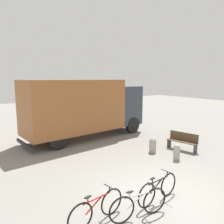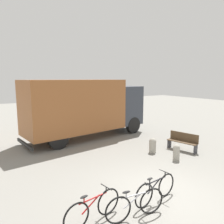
% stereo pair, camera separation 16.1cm
% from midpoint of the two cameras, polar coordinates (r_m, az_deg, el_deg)
% --- Properties ---
extents(ground_plane, '(60.00, 60.00, 0.00)m').
position_cam_midpoint_polar(ground_plane, '(7.43, 12.74, -20.26)').
color(ground_plane, gray).
extents(delivery_truck, '(7.81, 3.22, 3.51)m').
position_cam_midpoint_polar(delivery_truck, '(13.18, -7.36, 1.54)').
color(delivery_truck, '#99592D').
rests_on(delivery_truck, ground).
extents(park_bench, '(0.75, 1.55, 0.88)m').
position_cam_midpoint_polar(park_bench, '(11.63, 17.59, -7.15)').
color(park_bench, brown).
rests_on(park_bench, ground).
extents(bicycle_near, '(1.69, 0.45, 0.81)m').
position_cam_midpoint_polar(bicycle_near, '(5.94, -4.85, -23.78)').
color(bicycle_near, black).
rests_on(bicycle_near, ground).
extents(bicycle_middle, '(1.70, 0.44, 0.81)m').
position_cam_midpoint_polar(bicycle_middle, '(6.10, 6.15, -22.88)').
color(bicycle_middle, black).
rests_on(bicycle_middle, ground).
extents(bicycle_far, '(1.70, 0.44, 0.81)m').
position_cam_midpoint_polar(bicycle_far, '(6.87, 11.24, -19.13)').
color(bicycle_far, black).
rests_on(bicycle_far, ground).
extents(bollard_near_bench, '(0.30, 0.30, 0.71)m').
position_cam_midpoint_polar(bollard_near_bench, '(10.21, 16.12, -9.85)').
color(bollard_near_bench, '#9E998C').
rests_on(bollard_near_bench, ground).
extents(bollard_far_bench, '(0.35, 0.35, 0.72)m').
position_cam_midpoint_polar(bollard_far_bench, '(10.94, 10.17, -8.36)').
color(bollard_far_bench, '#9E998C').
rests_on(bollard_far_bench, ground).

